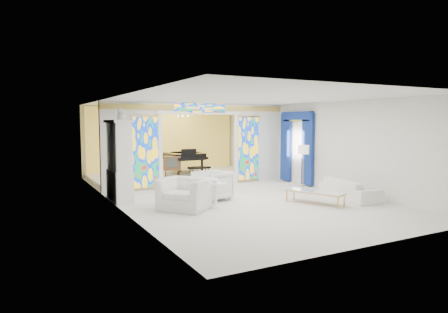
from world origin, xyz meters
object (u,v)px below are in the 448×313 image
china_cabinet (119,161)px  tv_console (172,163)px  grand_piano (185,156)px  sofa (350,189)px  armchair_left (185,194)px  coffee_table (315,192)px  armchair_right (212,185)px

china_cabinet → tv_console: bearing=47.4°
tv_console → grand_piano: bearing=61.3°
sofa → grand_piano: grand_piano is taller
armchair_left → tv_console: bearing=122.8°
armchair_left → coffee_table: armchair_left is taller
coffee_table → armchair_left: bearing=162.9°
armchair_right → tv_console: bearing=160.9°
armchair_left → sofa: (4.92, -1.02, -0.11)m
sofa → coffee_table: size_ratio=1.18×
armchair_right → sofa: armchair_right is taller
china_cabinet → sofa: (6.17, -3.05, -0.87)m
armchair_left → coffee_table: (3.51, -1.08, -0.07)m
tv_console → sofa: bearing=-39.1°
armchair_left → china_cabinet: bearing=171.3°
grand_piano → tv_console: (-0.85, -0.70, -0.20)m
armchair_right → grand_piano: (1.18, 4.95, 0.46)m
sofa → grand_piano: (-2.54, 6.76, 0.59)m
armchair_left → grand_piano: 6.23m
armchair_left → sofa: size_ratio=0.62×
china_cabinet → tv_console: 4.12m
grand_piano → sofa: bearing=-72.3°
armchair_right → grand_piano: grand_piano is taller
china_cabinet → coffee_table: size_ratio=1.56×
sofa → coffee_table: sofa is taller
sofa → armchair_left: bearing=86.8°
grand_piano → armchair_right: bearing=-106.3°
china_cabinet → armchair_left: 2.50m
coffee_table → tv_console: 6.45m
grand_piano → coffee_table: bearing=-83.4°
tv_console → armchair_left: bearing=-85.1°
armchair_right → tv_console: tv_console is taller
china_cabinet → grand_piano: china_cabinet is taller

